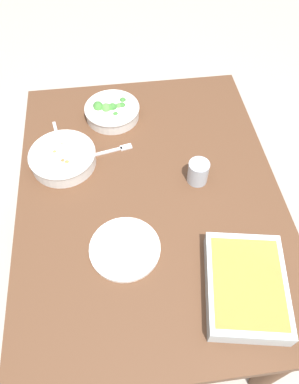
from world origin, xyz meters
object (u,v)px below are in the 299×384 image
(broccoli_bowl, at_px, (112,111))
(stew_bowl, at_px, (63,157))
(side_plate, at_px, (125,248))
(spoon_by_stew, at_px, (59,142))
(fork_on_table, at_px, (113,150))
(baking_dish, at_px, (246,285))
(drink_cup, at_px, (198,173))

(broccoli_bowl, bearing_deg, stew_bowl, -40.21)
(side_plate, height_order, spoon_by_stew, side_plate)
(spoon_by_stew, relative_size, fork_on_table, 0.99)
(fork_on_table, bearing_deg, baking_dish, 29.93)
(broccoli_bowl, bearing_deg, spoon_by_stew, -60.84)
(broccoli_bowl, bearing_deg, drink_cup, 37.06)
(baking_dish, bearing_deg, stew_bowl, -136.73)
(baking_dish, xyz_separation_m, drink_cup, (-0.41, -0.05, 0.00))
(side_plate, relative_size, fork_on_table, 1.24)
(stew_bowl, height_order, drink_cup, drink_cup)
(stew_bowl, relative_size, drink_cup, 2.81)
(stew_bowl, distance_m, drink_cup, 0.48)
(drink_cup, xyz_separation_m, fork_on_table, (-0.17, -0.29, -0.04))
(fork_on_table, bearing_deg, stew_bowl, -78.14)
(side_plate, relative_size, spoon_by_stew, 1.25)
(spoon_by_stew, bearing_deg, fork_on_table, 70.79)
(fork_on_table, bearing_deg, drink_cup, 58.62)
(drink_cup, height_order, spoon_by_stew, drink_cup)
(baking_dish, distance_m, fork_on_table, 0.68)
(stew_bowl, xyz_separation_m, fork_on_table, (-0.04, 0.18, -0.03))
(broccoli_bowl, bearing_deg, fork_on_table, -3.63)
(broccoli_bowl, distance_m, drink_cup, 0.45)
(broccoli_bowl, distance_m, side_plate, 0.60)
(broccoli_bowl, xyz_separation_m, baking_dish, (0.77, 0.33, 0.00))
(broccoli_bowl, relative_size, drink_cup, 2.58)
(drink_cup, bearing_deg, fork_on_table, -121.38)
(stew_bowl, relative_size, broccoli_bowl, 1.09)
(side_plate, bearing_deg, baking_dish, 62.30)
(side_plate, distance_m, fork_on_table, 0.41)
(baking_dish, bearing_deg, side_plate, -117.70)
(stew_bowl, relative_size, spoon_by_stew, 1.36)
(baking_dish, relative_size, drink_cup, 3.94)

